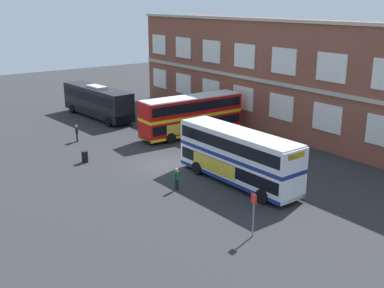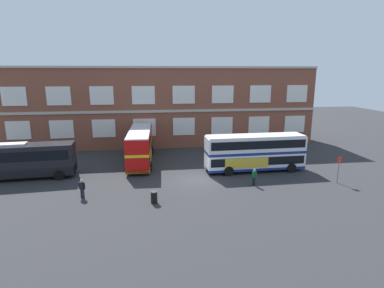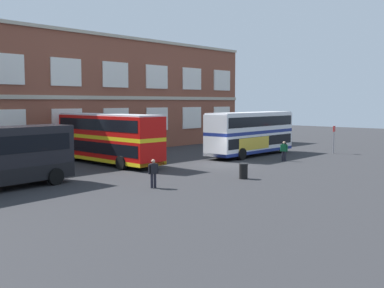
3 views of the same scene
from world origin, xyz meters
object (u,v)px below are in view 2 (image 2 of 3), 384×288
waiting_passenger (254,176)px  double_decker_near (140,145)px  double_decker_middle (255,152)px  station_litter_bin (154,197)px  bus_stand_flag (339,167)px  second_passenger (82,188)px  touring_coach (13,161)px

waiting_passenger → double_decker_near: bearing=139.6°
double_decker_middle → waiting_passenger: size_ratio=6.51×
double_decker_near → station_litter_bin: bearing=-83.4°
bus_stand_flag → station_litter_bin: size_ratio=2.62×
second_passenger → bus_stand_flag: bus_stand_flag is taller
double_decker_near → second_passenger: size_ratio=6.52×
double_decker_near → station_litter_bin: (1.44, -12.38, -1.63)m
touring_coach → station_litter_bin: bearing=-29.3°
double_decker_middle → bus_stand_flag: size_ratio=4.10×
double_decker_middle → bus_stand_flag: 8.56m
double_decker_middle → second_passenger: double_decker_middle is taller
double_decker_near → touring_coach: bearing=-161.1°
second_passenger → station_litter_bin: bearing=-17.3°
double_decker_middle → touring_coach: bearing=178.7°
double_decker_near → touring_coach: size_ratio=0.91×
touring_coach → bus_stand_flag: size_ratio=4.50×
double_decker_middle → bus_stand_flag: bearing=-35.5°
touring_coach → waiting_passenger: (24.00, -5.12, -0.98)m
double_decker_near → bus_stand_flag: double_decker_near is taller
waiting_passenger → station_litter_bin: (-9.76, -2.86, -0.41)m
waiting_passenger → station_litter_bin: waiting_passenger is taller
double_decker_middle → touring_coach: 25.55m
touring_coach → waiting_passenger: size_ratio=7.15×
double_decker_middle → bus_stand_flag: double_decker_middle is taller
second_passenger → bus_stand_flag: 24.53m
bus_stand_flag → station_litter_bin: bus_stand_flag is taller
touring_coach → second_passenger: size_ratio=7.15×
waiting_passenger → touring_coach: bearing=167.9°
waiting_passenger → station_litter_bin: bearing=-163.6°
double_decker_near → second_passenger: 11.56m
second_passenger → waiting_passenger: bearing=3.3°
touring_coach → station_litter_bin: size_ratio=11.81×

